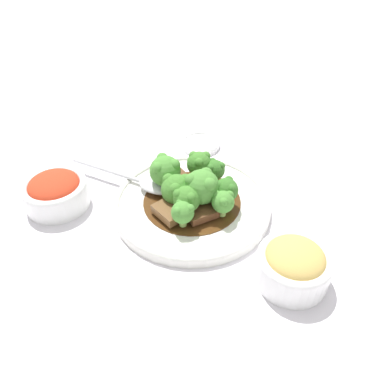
{
  "coord_description": "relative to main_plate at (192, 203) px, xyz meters",
  "views": [
    {
      "loc": [
        0.47,
        0.02,
        0.42
      ],
      "look_at": [
        0.0,
        0.0,
        0.03
      ],
      "focal_mm": 35.0,
      "sensor_mm": 36.0,
      "label": 1
    }
  ],
  "objects": [
    {
      "name": "ground_plane",
      "position": [
        0.0,
        0.0,
        -0.01
      ],
      "size": [
        4.0,
        4.0,
        0.0
      ],
      "primitive_type": "plane",
      "color": "silver"
    },
    {
      "name": "main_plate",
      "position": [
        0.0,
        0.0,
        0.0
      ],
      "size": [
        0.26,
        0.26,
        0.02
      ],
      "color": "white",
      "rests_on": "ground_plane"
    },
    {
      "name": "beef_strip_0",
      "position": [
        -0.02,
        0.03,
        0.01
      ],
      "size": [
        0.06,
        0.08,
        0.01
      ],
      "color": "brown",
      "rests_on": "main_plate"
    },
    {
      "name": "beef_strip_1",
      "position": [
        0.04,
        -0.03,
        0.02
      ],
      "size": [
        0.06,
        0.06,
        0.01
      ],
      "color": "brown",
      "rests_on": "main_plate"
    },
    {
      "name": "beef_strip_2",
      "position": [
        0.04,
        0.02,
        0.02
      ],
      "size": [
        0.05,
        0.05,
        0.01
      ],
      "color": "#56331E",
      "rests_on": "main_plate"
    },
    {
      "name": "beef_strip_3",
      "position": [
        -0.04,
        -0.02,
        0.02
      ],
      "size": [
        0.06,
        0.05,
        0.01
      ],
      "color": "brown",
      "rests_on": "main_plate"
    },
    {
      "name": "broccoli_floret_0",
      "position": [
        0.01,
        -0.02,
        0.04
      ],
      "size": [
        0.05,
        0.05,
        0.05
      ],
      "color": "#8EB756",
      "rests_on": "main_plate"
    },
    {
      "name": "broccoli_floret_1",
      "position": [
        0.01,
        0.02,
        0.05
      ],
      "size": [
        0.06,
        0.06,
        0.06
      ],
      "color": "#8EB756",
      "rests_on": "main_plate"
    },
    {
      "name": "broccoli_floret_2",
      "position": [
        -0.03,
        -0.05,
        0.05
      ],
      "size": [
        0.05,
        0.05,
        0.06
      ],
      "color": "#8EB756",
      "rests_on": "main_plate"
    },
    {
      "name": "broccoli_floret_3",
      "position": [
        0.04,
        0.05,
        0.04
      ],
      "size": [
        0.04,
        0.04,
        0.04
      ],
      "color": "#8EB756",
      "rests_on": "main_plate"
    },
    {
      "name": "broccoli_floret_4",
      "position": [
        0.01,
        0.05,
        0.04
      ],
      "size": [
        0.04,
        0.04,
        0.05
      ],
      "color": "#7FA84C",
      "rests_on": "main_plate"
    },
    {
      "name": "broccoli_floret_5",
      "position": [
        -0.05,
        0.04,
        0.03
      ],
      "size": [
        0.04,
        0.04,
        0.04
      ],
      "color": "#7FA84C",
      "rests_on": "main_plate"
    },
    {
      "name": "broccoli_floret_6",
      "position": [
        -0.06,
        0.01,
        0.04
      ],
      "size": [
        0.04,
        0.04,
        0.05
      ],
      "color": "#7FA84C",
      "rests_on": "main_plate"
    },
    {
      "name": "broccoli_floret_7",
      "position": [
        0.04,
        -0.01,
        0.04
      ],
      "size": [
        0.04,
        0.04,
        0.05
      ],
      "color": "#8EB756",
      "rests_on": "main_plate"
    },
    {
      "name": "broccoli_floret_8",
      "position": [
        0.06,
        -0.01,
        0.04
      ],
      "size": [
        0.03,
        0.03,
        0.04
      ],
      "color": "#7FA84C",
      "rests_on": "main_plate"
    },
    {
      "name": "serving_spoon",
      "position": [
        -0.03,
        -0.07,
        0.02
      ],
      "size": [
        0.11,
        0.21,
        0.01
      ],
      "color": "silver",
      "rests_on": "main_plate"
    },
    {
      "name": "side_bowl_kimchi",
      "position": [
        0.0,
        -0.23,
        0.02
      ],
      "size": [
        0.11,
        0.11,
        0.06
      ],
      "color": "white",
      "rests_on": "ground_plane"
    },
    {
      "name": "side_bowl_appetizer",
      "position": [
        0.14,
        0.14,
        0.02
      ],
      "size": [
        0.1,
        0.1,
        0.06
      ],
      "color": "white",
      "rests_on": "ground_plane"
    },
    {
      "name": "sauce_dish",
      "position": [
        -0.19,
        0.01,
        -0.0
      ],
      "size": [
        0.08,
        0.08,
        0.01
      ],
      "color": "white",
      "rests_on": "ground_plane"
    }
  ]
}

